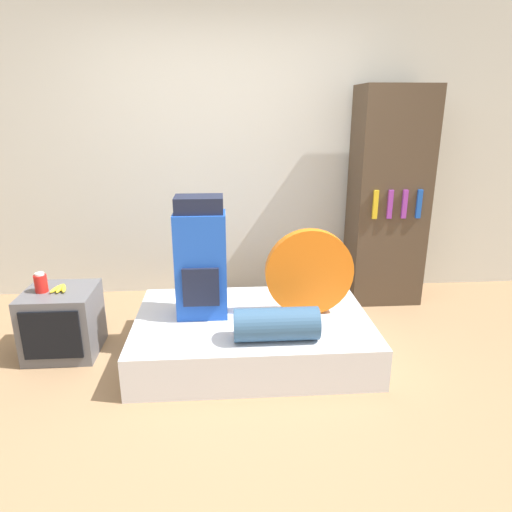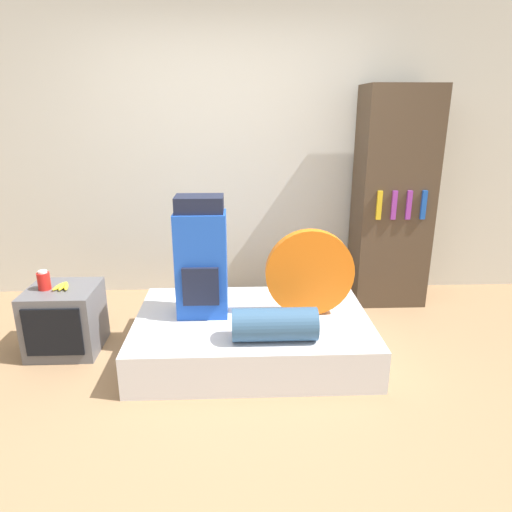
{
  "view_description": "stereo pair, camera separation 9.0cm",
  "coord_description": "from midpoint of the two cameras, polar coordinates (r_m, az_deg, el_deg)",
  "views": [
    {
      "loc": [
        -0.05,
        -2.43,
        1.7
      ],
      "look_at": [
        0.16,
        0.52,
        0.74
      ],
      "focal_mm": 32.0,
      "sensor_mm": 36.0,
      "label": 1
    },
    {
      "loc": [
        0.04,
        -2.43,
        1.7
      ],
      "look_at": [
        0.16,
        0.52,
        0.74
      ],
      "focal_mm": 32.0,
      "sensor_mm": 36.0,
      "label": 2
    }
  ],
  "objects": [
    {
      "name": "ground_plane",
      "position": [
        2.96,
        -3.38,
        -17.02
      ],
      "size": [
        16.0,
        16.0,
        0.0
      ],
      "primitive_type": "plane",
      "color": "#997551"
    },
    {
      "name": "wall_back",
      "position": [
        4.25,
        -4.08,
        12.55
      ],
      "size": [
        8.0,
        0.05,
        2.6
      ],
      "color": "silver",
      "rests_on": "ground_plane"
    },
    {
      "name": "bed",
      "position": [
        3.34,
        -1.25,
        -9.77
      ],
      "size": [
        1.65,
        1.11,
        0.29
      ],
      "color": "silver",
      "rests_on": "ground_plane"
    },
    {
      "name": "backpack",
      "position": [
        3.17,
        -7.71,
        -0.44
      ],
      "size": [
        0.35,
        0.26,
        0.85
      ],
      "color": "blue",
      "rests_on": "bed"
    },
    {
      "name": "tent_bag",
      "position": [
        3.22,
        5.88,
        -2.04
      ],
      "size": [
        0.62,
        0.08,
        0.62
      ],
      "color": "orange",
      "rests_on": "bed"
    },
    {
      "name": "sleeping_roll",
      "position": [
        2.92,
        1.66,
        -8.52
      ],
      "size": [
        0.54,
        0.21,
        0.21
      ],
      "color": "#33567A",
      "rests_on": "bed"
    },
    {
      "name": "television",
      "position": [
        3.6,
        -23.68,
        -7.55
      ],
      "size": [
        0.49,
        0.47,
        0.48
      ],
      "color": "#5B5B60",
      "rests_on": "ground_plane"
    },
    {
      "name": "canister",
      "position": [
        3.52,
        -25.97,
        -3.04
      ],
      "size": [
        0.09,
        0.09,
        0.14
      ],
      "color": "red",
      "rests_on": "television"
    },
    {
      "name": "banana_bunch",
      "position": [
        3.51,
        -23.94,
        -3.71
      ],
      "size": [
        0.12,
        0.16,
        0.03
      ],
      "color": "yellow",
      "rests_on": "television"
    },
    {
      "name": "bookshelf",
      "position": [
        4.21,
        15.57,
        6.99
      ],
      "size": [
        0.62,
        0.46,
        1.89
      ],
      "color": "#473828",
      "rests_on": "ground_plane"
    }
  ]
}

